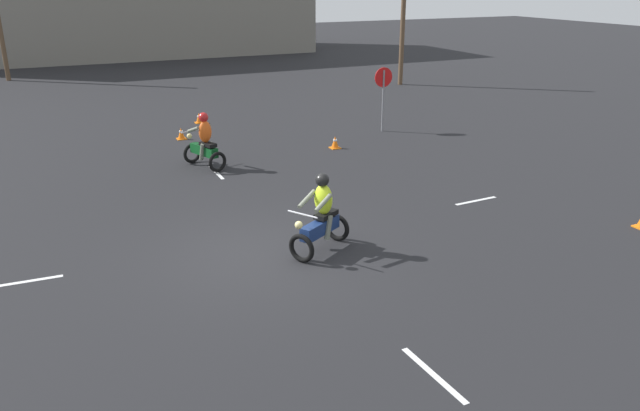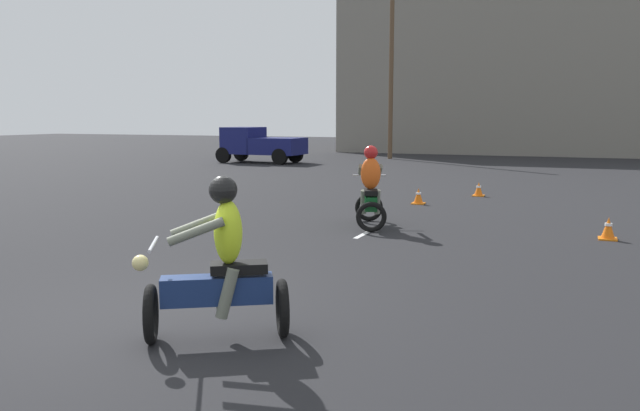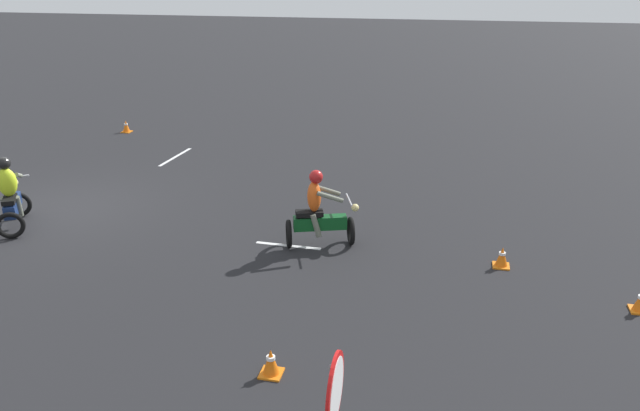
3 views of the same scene
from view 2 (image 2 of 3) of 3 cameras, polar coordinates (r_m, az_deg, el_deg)
The scene contains 10 objects.
ground_plane at distance 7.39m, azimuth -15.69°, elevation -9.73°, with size 120.00×120.00×0.00m, color black.
motorcycle_rider_foreground at distance 6.29m, azimuth -9.11°, elevation -5.79°, with size 1.51×1.23×1.66m.
motorcycle_rider_background at distance 12.69m, azimuth 4.63°, elevation 1.29°, with size 1.05×1.55×1.66m.
pickup_truck at distance 30.88m, azimuth -5.57°, elevation 5.65°, with size 4.18×2.06×1.73m.
traffic_cone_near_left at distance 12.56m, azimuth 24.86°, elevation -1.94°, with size 0.32×0.32×0.41m.
traffic_cone_near_right at distance 16.26m, azimuth 8.99°, elevation 0.83°, with size 0.32×0.32×0.41m.
traffic_cone_mid_center at distance 18.22m, azimuth 14.30°, elevation 1.43°, with size 0.32×0.32×0.39m.
lane_stripe_n at distance 12.18m, azimuth 4.38°, elevation -2.43°, with size 0.10×1.41×0.01m, color silver.
utility_pole_far at distance 33.85m, azimuth 6.51°, elevation 11.44°, with size 0.24×0.24×8.46m, color brown.
building_backdrop at distance 41.81m, azimuth 20.64°, elevation 11.39°, with size 25.52×8.54×9.99m, color gray.
Camera 2 is at (4.33, -5.55, 2.22)m, focal length 35.00 mm.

